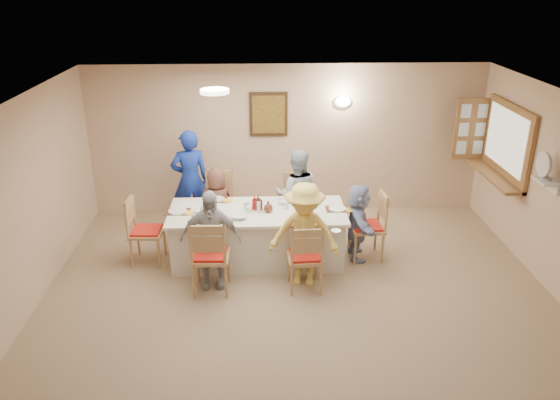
{
  "coord_description": "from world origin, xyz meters",
  "views": [
    {
      "loc": [
        -0.48,
        -5.22,
        3.8
      ],
      "look_at": [
        -0.2,
        1.4,
        1.05
      ],
      "focal_mm": 35.0,
      "sensor_mm": 36.0,
      "label": 1
    }
  ],
  "objects_px": {
    "desk_fan": "(546,169)",
    "chair_front_right": "(305,255)",
    "caregiver": "(190,180)",
    "serving_hatch": "(507,142)",
    "dining_table": "(258,235)",
    "condiment_ketchup": "(255,202)",
    "chair_back_left": "(218,205)",
    "chair_left_end": "(147,231)",
    "chair_front_left": "(210,254)",
    "diner_front_left": "(211,239)",
    "chair_right_end": "(367,226)",
    "diner_back_left": "(218,204)",
    "diner_back_right": "(297,195)",
    "diner_front_right": "(304,235)",
    "diner_right_end": "(358,222)",
    "chair_back_right": "(296,205)"
  },
  "relations": [
    {
      "from": "desk_fan",
      "to": "chair_front_right",
      "type": "xyz_separation_m",
      "value": [
        -3.0,
        -0.12,
        -1.08
      ]
    },
    {
      "from": "desk_fan",
      "to": "caregiver",
      "type": "relative_size",
      "value": 0.19
    },
    {
      "from": "serving_hatch",
      "to": "dining_table",
      "type": "height_order",
      "value": "serving_hatch"
    },
    {
      "from": "chair_front_right",
      "to": "condiment_ketchup",
      "type": "xyz_separation_m",
      "value": [
        -0.63,
        0.85,
        0.39
      ]
    },
    {
      "from": "serving_hatch",
      "to": "chair_back_left",
      "type": "distance_m",
      "value": 4.43
    },
    {
      "from": "serving_hatch",
      "to": "chair_left_end",
      "type": "bearing_deg",
      "value": -172.69
    },
    {
      "from": "chair_front_left",
      "to": "diner_front_left",
      "type": "height_order",
      "value": "diner_front_left"
    },
    {
      "from": "dining_table",
      "to": "chair_back_left",
      "type": "distance_m",
      "value": 1.01
    },
    {
      "from": "chair_right_end",
      "to": "diner_back_left",
      "type": "bearing_deg",
      "value": -110.48
    },
    {
      "from": "diner_back_right",
      "to": "diner_front_left",
      "type": "relative_size",
      "value": 1.07
    },
    {
      "from": "diner_front_right",
      "to": "chair_back_left",
      "type": "bearing_deg",
      "value": 139.64
    },
    {
      "from": "diner_front_left",
      "to": "dining_table",
      "type": "bearing_deg",
      "value": 50.15
    },
    {
      "from": "serving_hatch",
      "to": "diner_right_end",
      "type": "xyz_separation_m",
      "value": [
        -2.29,
        -0.67,
        -0.94
      ]
    },
    {
      "from": "diner_back_right",
      "to": "diner_front_right",
      "type": "height_order",
      "value": "diner_back_right"
    },
    {
      "from": "desk_fan",
      "to": "chair_left_end",
      "type": "distance_m",
      "value": 5.31
    },
    {
      "from": "chair_front_right",
      "to": "diner_front_left",
      "type": "distance_m",
      "value": 1.22
    },
    {
      "from": "desk_fan",
      "to": "caregiver",
      "type": "bearing_deg",
      "value": 158.58
    },
    {
      "from": "chair_back_right",
      "to": "chair_left_end",
      "type": "distance_m",
      "value": 2.29
    },
    {
      "from": "chair_back_left",
      "to": "chair_back_right",
      "type": "distance_m",
      "value": 1.2
    },
    {
      "from": "chair_front_right",
      "to": "condiment_ketchup",
      "type": "height_order",
      "value": "condiment_ketchup"
    },
    {
      "from": "serving_hatch",
      "to": "chair_back_right",
      "type": "xyz_separation_m",
      "value": [
        -3.11,
        0.13,
        -1.01
      ]
    },
    {
      "from": "diner_back_left",
      "to": "diner_right_end",
      "type": "distance_m",
      "value": 2.13
    },
    {
      "from": "desk_fan",
      "to": "dining_table",
      "type": "relative_size",
      "value": 0.12
    },
    {
      "from": "chair_front_left",
      "to": "diner_right_end",
      "type": "bearing_deg",
      "value": -156.65
    },
    {
      "from": "serving_hatch",
      "to": "chair_left_end",
      "type": "height_order",
      "value": "serving_hatch"
    },
    {
      "from": "chair_right_end",
      "to": "diner_front_left",
      "type": "bearing_deg",
      "value": -75.38
    },
    {
      "from": "diner_front_right",
      "to": "diner_right_end",
      "type": "bearing_deg",
      "value": 50.28
    },
    {
      "from": "chair_front_right",
      "to": "condiment_ketchup",
      "type": "distance_m",
      "value": 1.13
    },
    {
      "from": "chair_front_left",
      "to": "caregiver",
      "type": "bearing_deg",
      "value": -75.26
    },
    {
      "from": "chair_back_left",
      "to": "diner_front_left",
      "type": "height_order",
      "value": "diner_front_left"
    },
    {
      "from": "dining_table",
      "to": "caregiver",
      "type": "bearing_deg",
      "value": 132.4
    },
    {
      "from": "serving_hatch",
      "to": "condiment_ketchup",
      "type": "relative_size",
      "value": 7.19
    },
    {
      "from": "dining_table",
      "to": "chair_right_end",
      "type": "bearing_deg",
      "value": 0.0
    },
    {
      "from": "diner_right_end",
      "to": "condiment_ketchup",
      "type": "distance_m",
      "value": 1.49
    },
    {
      "from": "diner_front_left",
      "to": "diner_back_left",
      "type": "bearing_deg",
      "value": 91.58
    },
    {
      "from": "dining_table",
      "to": "diner_front_left",
      "type": "bearing_deg",
      "value": -131.42
    },
    {
      "from": "dining_table",
      "to": "diner_front_left",
      "type": "relative_size",
      "value": 1.84
    },
    {
      "from": "desk_fan",
      "to": "chair_back_left",
      "type": "relative_size",
      "value": 0.3
    },
    {
      "from": "serving_hatch",
      "to": "diner_front_left",
      "type": "height_order",
      "value": "serving_hatch"
    },
    {
      "from": "diner_back_right",
      "to": "condiment_ketchup",
      "type": "distance_m",
      "value": 0.91
    },
    {
      "from": "chair_front_right",
      "to": "diner_front_right",
      "type": "height_order",
      "value": "diner_front_right"
    },
    {
      "from": "chair_back_right",
      "to": "diner_front_left",
      "type": "xyz_separation_m",
      "value": [
        -1.2,
        -1.48,
        0.18
      ]
    },
    {
      "from": "chair_front_right",
      "to": "diner_front_right",
      "type": "bearing_deg",
      "value": -92.98
    },
    {
      "from": "desk_fan",
      "to": "condiment_ketchup",
      "type": "height_order",
      "value": "desk_fan"
    },
    {
      "from": "chair_front_left",
      "to": "diner_back_right",
      "type": "height_order",
      "value": "diner_back_right"
    },
    {
      "from": "chair_front_left",
      "to": "chair_left_end",
      "type": "height_order",
      "value": "chair_front_left"
    },
    {
      "from": "chair_front_left",
      "to": "chair_front_right",
      "type": "distance_m",
      "value": 1.2
    },
    {
      "from": "diner_back_right",
      "to": "diner_front_left",
      "type": "xyz_separation_m",
      "value": [
        -1.2,
        -1.36,
        -0.05
      ]
    },
    {
      "from": "chair_back_left",
      "to": "caregiver",
      "type": "relative_size",
      "value": 0.63
    },
    {
      "from": "serving_hatch",
      "to": "chair_right_end",
      "type": "height_order",
      "value": "serving_hatch"
    }
  ]
}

